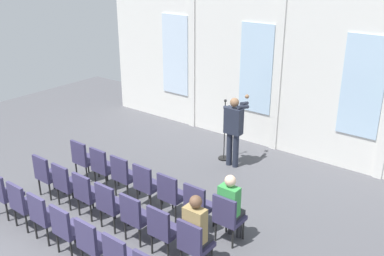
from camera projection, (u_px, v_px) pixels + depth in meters
rear_partition at (258, 71)px, 11.28m from camera, size 10.01×0.14×3.95m
speaker at (234, 127)px, 10.34m from camera, size 0.51×0.69×1.70m
mic_stand at (224, 146)px, 10.91m from camera, size 0.28×0.28×1.55m
chair_r0_c0 at (83, 157)px, 9.86m from camera, size 0.46×0.44×0.94m
chair_r0_c1 at (103, 165)px, 9.50m from camera, size 0.46×0.44×0.94m
chair_r0_c2 at (124, 174)px, 9.13m from camera, size 0.46×0.44×0.94m
chair_r0_c3 at (146, 183)px, 8.76m from camera, size 0.46×0.44×0.94m
chair_r0_c4 at (171, 193)px, 8.40m from camera, size 0.46×0.44×0.94m
chair_r0_c5 at (198, 204)px, 8.03m from camera, size 0.46×0.44×0.94m
chair_r0_c6 at (228, 216)px, 7.67m from camera, size 0.46×0.44×0.94m
audience_r0_c6 at (231, 204)px, 7.66m from camera, size 0.36×0.39×1.30m
chair_r1_c0 at (47, 173)px, 9.16m from camera, size 0.46×0.44×0.94m
chair_r1_c1 at (66, 182)px, 8.79m from camera, size 0.46×0.44×0.94m
chair_r1_c2 at (87, 192)px, 8.43m from camera, size 0.46×0.44×0.94m
chair_r1_c3 at (110, 203)px, 8.06m from camera, size 0.46×0.44×0.94m
chair_r1_c4 at (135, 215)px, 7.70m from camera, size 0.46×0.44×0.94m
chair_r1_c5 at (163, 228)px, 7.33m from camera, size 0.46×0.44×0.94m
chair_r1_c6 at (194, 242)px, 6.96m from camera, size 0.46×0.44×0.94m
audience_r1_c6 at (197, 229)px, 6.94m from camera, size 0.36×0.39×1.35m
chair_r2_c0 at (4, 191)px, 8.45m from camera, size 0.46×0.44×0.94m
chair_r2_c1 at (23, 202)px, 8.09m from camera, size 0.46×0.44×0.94m
chair_r2_c2 at (44, 214)px, 7.72m from camera, size 0.46×0.44×0.94m
chair_r2_c3 at (67, 227)px, 7.36m from camera, size 0.46×0.44×0.94m
chair_r2_c4 at (92, 241)px, 6.99m from camera, size 0.46×0.44×0.94m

